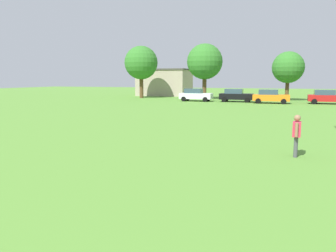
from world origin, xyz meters
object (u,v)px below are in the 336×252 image
object	(u,v)px
parked_car_orange_2	(270,96)
parked_car_red_3	(327,97)
tree_right	(288,68)
parked_car_white_0	(195,95)
parked_car_black_1	(236,95)
tree_far_left	(141,63)
tree_left	(205,62)
adult_bystander	(297,132)

from	to	relation	value
parked_car_orange_2	parked_car_red_3	size ratio (longest dim) A/B	1.00
parked_car_red_3	tree_right	size ratio (longest dim) A/B	0.64
parked_car_white_0	parked_car_black_1	distance (m)	5.32
tree_far_left	tree_left	bearing A→B (deg)	1.09
tree_far_left	tree_left	distance (m)	10.05
parked_car_white_0	parked_car_orange_2	size ratio (longest dim) A/B	1.00
adult_bystander	parked_car_orange_2	world-z (taller)	parked_car_orange_2
parked_car_orange_2	tree_far_left	size ratio (longest dim) A/B	0.53
parked_car_red_3	tree_right	distance (m)	7.59
adult_bystander	tree_far_left	bearing A→B (deg)	-144.80
parked_car_white_0	tree_far_left	xyz separation A→B (m)	(-9.96, 4.57, 4.58)
adult_bystander	parked_car_white_0	world-z (taller)	parked_car_white_0
parked_car_black_1	parked_car_white_0	bearing A→B (deg)	-174.54
parked_car_black_1	tree_far_left	distance (m)	16.44
tree_far_left	tree_left	world-z (taller)	tree_left
parked_car_red_3	tree_far_left	xyz separation A→B (m)	(-25.99, 4.17, 4.58)
tree_far_left	tree_right	distance (m)	21.57
parked_car_white_0	parked_car_orange_2	world-z (taller)	same
adult_bystander	tree_left	distance (m)	36.50
parked_car_white_0	tree_far_left	bearing A→B (deg)	155.35
parked_car_white_0	parked_car_orange_2	bearing A→B (deg)	-4.64
tree_left	tree_right	bearing A→B (deg)	2.87
tree_far_left	parked_car_black_1	bearing A→B (deg)	-14.92
parked_car_red_3	tree_left	world-z (taller)	tree_left
parked_car_red_3	tree_right	xyz separation A→B (m)	(-4.45, 4.94, 3.65)
parked_car_white_0	parked_car_red_3	bearing A→B (deg)	1.42
adult_bystander	parked_car_red_3	distance (m)	30.21
tree_left	tree_far_left	bearing A→B (deg)	-178.91
tree_far_left	tree_right	bearing A→B (deg)	2.04
parked_car_white_0	parked_car_orange_2	xyz separation A→B (m)	(9.68, -0.78, 0.00)
tree_far_left	parked_car_white_0	bearing A→B (deg)	-24.65
adult_bystander	tree_far_left	distance (m)	40.68
parked_car_red_3	tree_far_left	distance (m)	26.72
adult_bystander	parked_car_red_3	size ratio (longest dim) A/B	0.38
adult_bystander	parked_car_black_1	bearing A→B (deg)	-165.14
parked_car_orange_2	tree_far_left	bearing A→B (deg)	164.74
parked_car_black_1	tree_right	size ratio (longest dim) A/B	0.64
parked_car_black_1	tree_far_left	bearing A→B (deg)	165.08
parked_car_white_0	tree_right	size ratio (longest dim) A/B	0.64
tree_left	tree_right	xyz separation A→B (m)	(11.48, 0.58, -0.94)
parked_car_black_1	parked_car_red_3	world-z (taller)	same
adult_bystander	tree_left	bearing A→B (deg)	-158.50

